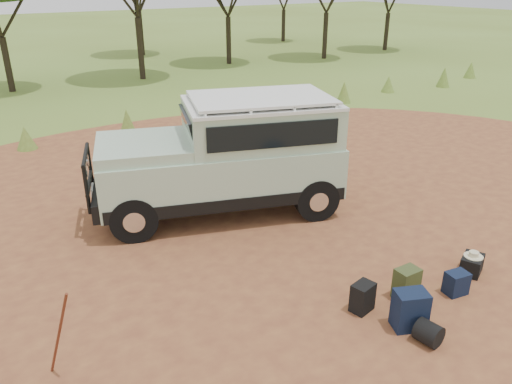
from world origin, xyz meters
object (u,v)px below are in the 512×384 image
safari_vehicle (228,159)px  walking_staff (59,334)px  hard_case (472,265)px  backpack_olive (406,283)px  backpack_navy (410,310)px  duffel_navy (456,283)px  backpack_black (362,297)px

safari_vehicle → walking_staff: bearing=-124.7°
walking_staff → hard_case: size_ratio=3.18×
safari_vehicle → hard_case: size_ratio=11.97×
backpack_olive → hard_case: (1.54, -0.13, -0.10)m
hard_case → walking_staff: bearing=144.7°
walking_staff → hard_case: bearing=-44.4°
backpack_navy → backpack_olive: 0.77m
safari_vehicle → hard_case: (2.28, -4.51, -1.05)m
walking_staff → backpack_navy: bearing=-54.2°
safari_vehicle → hard_case: safari_vehicle is taller
backpack_navy → duffel_navy: (1.32, 0.17, -0.11)m
duffel_navy → hard_case: bearing=27.5°
backpack_navy → hard_case: (2.08, 0.41, -0.15)m
backpack_black → backpack_navy: bearing=-79.0°
walking_staff → hard_case: (6.58, -1.32, -0.53)m
backpack_olive → hard_case: bearing=-3.1°
safari_vehicle → duffel_navy: safari_vehicle is taller
safari_vehicle → backpack_navy: 5.01m
hard_case → backpack_navy: bearing=167.3°
safari_vehicle → backpack_olive: bearing=-61.7°
walking_staff → backpack_olive: bearing=-46.4°
duffel_navy → backpack_navy: bearing=-163.3°
hard_case → duffel_navy: bearing=174.0°
backpack_navy → backpack_olive: backpack_navy is taller
safari_vehicle → duffel_navy: bearing=-53.7°
backpack_black → hard_case: backpack_black is taller
backpack_navy → hard_case: size_ratio=1.34×
walking_staff → backpack_olive: 5.20m
backpack_black → backpack_navy: size_ratio=0.78×
duffel_navy → walking_staff: bearing=174.4°
walking_staff → duffel_navy: walking_staff is taller
safari_vehicle → duffel_navy: 5.10m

